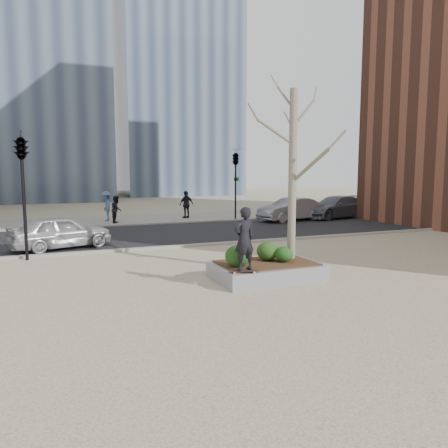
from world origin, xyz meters
name	(u,v)px	position (x,y,z in m)	size (l,w,h in m)	color
ground	(235,282)	(0.00, 0.00, 0.00)	(120.00, 120.00, 0.00)	#BDB28B
street	(153,234)	(0.00, 10.00, 0.01)	(60.00, 8.00, 0.02)	black
far_sidewalk	(127,220)	(0.00, 17.00, 0.01)	(60.00, 6.00, 0.02)	gray
planter	(266,271)	(1.00, 0.00, 0.23)	(3.00, 2.00, 0.45)	gray
planter_mulch	(266,263)	(1.00, 0.00, 0.47)	(2.70, 1.70, 0.04)	#382314
sycamore_tree	(293,148)	(2.00, 0.30, 3.79)	(2.80, 2.80, 6.60)	gray
shrub_left	(238,256)	(-0.02, -0.23, 0.79)	(0.70, 0.70, 0.60)	#153210
shrub_middle	(267,251)	(1.15, 0.22, 0.76)	(0.64, 0.64, 0.54)	#1B3912
shrub_right	(284,254)	(1.48, -0.15, 0.71)	(0.53, 0.53, 0.45)	#183B12
skateboard	(244,272)	(-0.10, -0.83, 0.49)	(0.78, 0.20, 0.07)	black
skateboarder	(244,239)	(-0.10, -0.83, 1.35)	(0.61, 0.40, 1.66)	black
police_car	(61,232)	(-4.31, 7.47, 0.69)	(1.58, 3.92, 1.34)	#B9B9BD
car_silver	(291,209)	(9.37, 12.52, 0.74)	(1.52, 4.36, 1.44)	gray
car_third	(335,207)	(12.89, 12.73, 0.75)	(2.05, 5.05, 1.46)	#51515C
pedestrian_a	(117,209)	(-0.88, 15.49, 0.84)	(0.79, 0.62, 1.62)	black
pedestrian_b	(106,206)	(-1.31, 16.79, 0.95)	(1.20, 0.69, 1.86)	#46617E
pedestrian_c	(186,204)	(3.81, 16.51, 0.93)	(1.06, 0.44, 1.80)	black
traffic_light_near	(24,196)	(-5.50, 5.60, 2.25)	(0.60, 2.48, 4.50)	black
traffic_light_far	(236,185)	(6.50, 14.60, 2.25)	(0.60, 2.48, 4.50)	black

